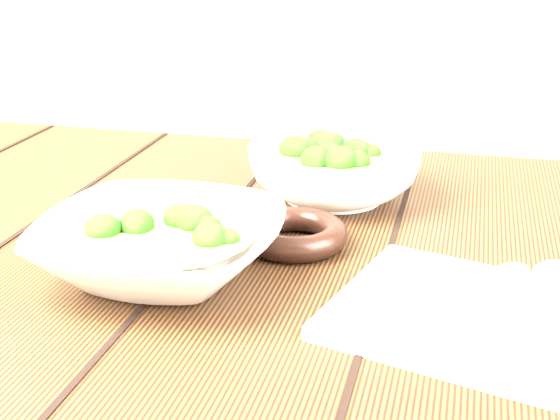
# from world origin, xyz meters

# --- Properties ---
(table) EXTENTS (1.20, 0.80, 0.75)m
(table) POSITION_xyz_m (0.00, 0.00, 0.63)
(table) COLOR #36200F
(table) RESTS_ON ground
(soup_bowl_front) EXTENTS (0.23, 0.23, 0.07)m
(soup_bowl_front) POSITION_xyz_m (-0.03, -0.09, 0.78)
(soup_bowl_front) COLOR silver
(soup_bowl_front) RESTS_ON table
(soup_bowl_back) EXTENTS (0.26, 0.26, 0.08)m
(soup_bowl_back) POSITION_xyz_m (0.09, 0.17, 0.79)
(soup_bowl_back) COLOR silver
(soup_bowl_back) RESTS_ON table
(trivet) EXTENTS (0.14, 0.14, 0.03)m
(trivet) POSITION_xyz_m (0.08, 0.01, 0.76)
(trivet) COLOR black
(trivet) RESTS_ON table
(napkin) EXTENTS (0.28, 0.25, 0.01)m
(napkin) POSITION_xyz_m (0.27, -0.12, 0.76)
(napkin) COLOR beige
(napkin) RESTS_ON table
(spoon_left) EXTENTS (0.11, 0.18, 0.01)m
(spoon_left) POSITION_xyz_m (0.28, -0.07, 0.77)
(spoon_left) COLOR #BBB6A5
(spoon_left) RESTS_ON napkin
(spoon_right) EXTENTS (0.10, 0.18, 0.01)m
(spoon_right) POSITION_xyz_m (0.32, -0.06, 0.77)
(spoon_right) COLOR #BBB6A5
(spoon_right) RESTS_ON napkin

